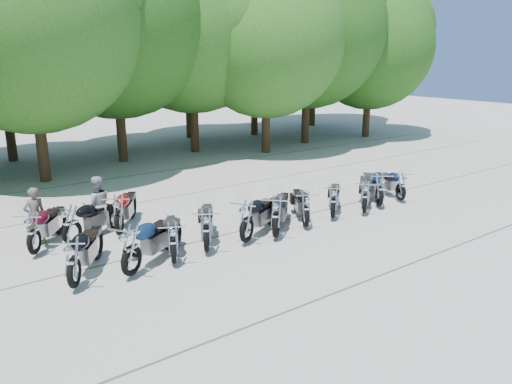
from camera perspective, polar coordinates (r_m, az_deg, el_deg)
ground at (r=13.99m, az=3.68°, el=-5.67°), size 90.00×90.00×0.00m
tree_3 at (r=21.77m, az=-24.68°, el=17.51°), size 8.70×8.70×10.67m
tree_4 at (r=24.77m, az=-16.00°, el=18.60°), size 9.13×9.13×11.20m
tree_5 at (r=26.62m, az=-7.43°, el=18.65°), size 9.04×9.04×11.10m
tree_6 at (r=26.23m, az=1.19°, el=17.15°), size 8.00×8.00×9.82m
tree_7 at (r=29.33m, az=5.93°, el=18.03°), size 8.79×8.79×10.79m
tree_8 at (r=32.21m, az=12.95°, el=15.87°), size 7.53×7.53×9.25m
tree_12 at (r=28.34m, az=-15.93°, el=16.29°), size 7.88×7.88×9.67m
tree_13 at (r=31.34m, az=-7.94°, el=17.15°), size 8.31×8.31×10.20m
tree_14 at (r=32.32m, az=-0.20°, el=16.87°), size 8.02×8.02×9.84m
tree_15 at (r=36.87m, az=6.74°, el=18.45°), size 9.67×9.67×11.86m
motorcycle_0 at (r=11.66m, az=-20.19°, el=-7.41°), size 2.00×2.44×1.38m
motorcycle_1 at (r=11.87m, az=-14.12°, el=-6.32°), size 2.58×2.04×1.45m
motorcycle_2 at (r=12.38m, az=-9.49°, el=-5.61°), size 1.57×2.30×1.26m
motorcycle_3 at (r=12.95m, az=-5.72°, el=-4.26°), size 1.90×2.43×1.36m
motorcycle_4 at (r=13.52m, az=-1.08°, el=-3.23°), size 2.55×1.85×1.41m
motorcycle_5 at (r=13.89m, az=2.31°, el=-2.69°), size 2.35×2.28×1.42m
motorcycle_6 at (r=14.83m, az=5.70°, el=-1.85°), size 1.79×2.29×1.28m
motorcycle_7 at (r=15.72m, az=8.84°, el=-0.99°), size 2.11×2.01×1.26m
motorcycle_8 at (r=16.41m, az=12.36°, el=-0.48°), size 2.15×1.95×1.26m
motorcycle_9 at (r=17.24m, az=13.97°, el=0.37°), size 2.00×2.40×1.37m
motorcycle_10 at (r=18.16m, az=16.25°, el=0.71°), size 1.41×2.23×1.21m
motorcycle_11 at (r=13.95m, az=-24.12°, el=-4.20°), size 1.97×2.33×1.33m
motorcycle_12 at (r=14.32m, az=-20.38°, el=-3.39°), size 2.37×1.62×1.30m
motorcycle_13 at (r=14.60m, az=-15.44°, el=-2.41°), size 2.00×2.45×1.39m
rider_0 at (r=14.76m, az=-23.94°, el=-2.55°), size 0.65×0.48×1.62m
rider_1 at (r=15.10m, az=-17.70°, el=-1.41°), size 0.92×0.77×1.69m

